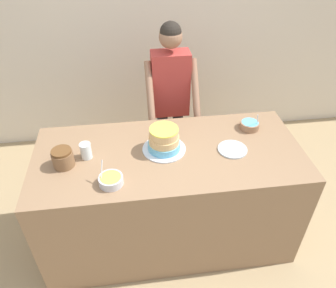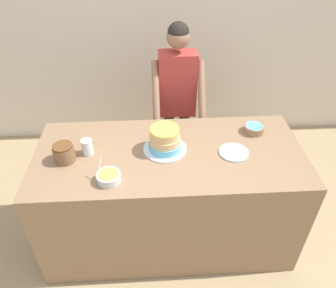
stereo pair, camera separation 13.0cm
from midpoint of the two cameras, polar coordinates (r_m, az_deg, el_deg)
name	(u,v)px [view 2 (the right image)]	position (r m, az deg, el deg)	size (l,w,h in m)	color
ground_plane	(172,277)	(2.72, 2.25, -22.24)	(14.00, 14.00, 0.00)	tan
wall_back	(160,24)	(3.48, -0.29, 20.16)	(10.00, 0.05, 2.60)	beige
counter	(169,197)	(2.61, 1.65, -9.17)	(1.90, 0.85, 0.90)	#8C6B4C
person_baker	(177,91)	(2.89, 2.93, 9.10)	(0.44, 0.43, 1.57)	#2D2D38
cake	(165,140)	(2.28, 1.06, 0.61)	(0.31, 0.31, 0.18)	silver
frosting_bowl_blue	(254,128)	(2.58, 16.15, 2.60)	(0.15, 0.15, 0.16)	#936B4C
frosting_bowl_yellow	(108,177)	(2.09, -8.58, -5.73)	(0.15, 0.15, 0.16)	silver
drinking_glass	(87,147)	(2.31, -12.34, -0.54)	(0.08, 0.08, 0.11)	silver
ceramic_plate	(234,152)	(2.35, 12.94, -1.47)	(0.21, 0.21, 0.01)	silver
stoneware_jar	(64,153)	(2.29, -16.12, -1.55)	(0.14, 0.14, 0.13)	brown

